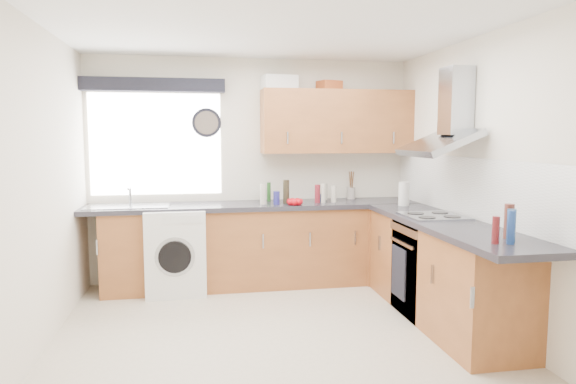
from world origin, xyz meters
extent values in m
plane|color=beige|center=(0.00, 0.00, 0.00)|extent=(3.60, 3.60, 0.00)
cube|color=white|center=(0.00, 0.00, 2.50)|extent=(3.60, 3.60, 0.02)
cube|color=silver|center=(0.00, 1.80, 1.25)|extent=(3.60, 0.02, 2.50)
cube|color=silver|center=(0.00, -1.80, 1.25)|extent=(3.60, 0.02, 2.50)
cube|color=silver|center=(-1.80, 0.00, 1.25)|extent=(0.02, 3.60, 2.50)
cube|color=silver|center=(1.80, 0.00, 1.25)|extent=(0.02, 3.60, 2.50)
cube|color=silver|center=(-1.05, 1.79, 1.55)|extent=(1.40, 0.02, 1.10)
cube|color=black|center=(-1.05, 1.70, 2.18)|extent=(1.50, 0.18, 0.14)
cube|color=white|center=(1.79, 0.30, 1.18)|extent=(0.01, 3.00, 0.54)
cube|color=brown|center=(-0.10, 1.51, 0.43)|extent=(3.00, 0.58, 0.86)
cube|color=brown|center=(1.50, 1.50, 0.43)|extent=(0.60, 0.60, 0.86)
cube|color=brown|center=(1.51, 0.15, 0.43)|extent=(0.58, 2.10, 0.86)
cube|color=black|center=(0.00, 1.50, 0.89)|extent=(3.60, 0.62, 0.05)
cube|color=black|center=(1.50, 0.00, 0.89)|extent=(0.62, 2.42, 0.05)
cube|color=black|center=(1.50, 0.30, 0.42)|extent=(0.56, 0.58, 0.85)
cube|color=#9AA0AB|center=(1.50, 0.30, 0.92)|extent=(0.52, 0.52, 0.01)
cube|color=brown|center=(0.95, 1.62, 1.80)|extent=(1.70, 0.35, 0.70)
cube|color=silver|center=(-0.85, 1.40, 0.44)|extent=(0.62, 0.60, 0.89)
cylinder|color=black|center=(-0.50, 1.78, 1.79)|extent=(0.32, 0.04, 0.32)
cube|color=silver|center=(0.30, 1.72, 2.23)|extent=(0.41, 0.32, 0.16)
cube|color=#AB4C20|center=(0.88, 1.72, 2.20)|extent=(0.29, 0.26, 0.11)
cylinder|color=gray|center=(1.15, 1.70, 0.98)|extent=(0.10, 0.10, 0.13)
cylinder|color=silver|center=(1.53, 1.05, 1.03)|extent=(0.13, 0.13, 0.25)
cylinder|color=maroon|center=(0.68, 1.43, 1.01)|extent=(0.06, 0.06, 0.20)
cylinder|color=#194518|center=(0.10, 1.64, 0.99)|extent=(0.05, 0.05, 0.17)
cylinder|color=#BCB3A1|center=(0.74, 1.42, 1.01)|extent=(0.05, 0.05, 0.21)
cylinder|color=#2B2518|center=(0.33, 1.42, 1.04)|extent=(0.07, 0.07, 0.26)
cylinder|color=navy|center=(0.22, 1.39, 0.98)|extent=(0.07, 0.07, 0.14)
cylinder|color=#ABA192|center=(0.08, 1.41, 1.02)|extent=(0.07, 0.07, 0.22)
cylinder|color=gray|center=(0.84, 1.68, 1.00)|extent=(0.04, 0.04, 0.18)
cylinder|color=#1E4A1A|center=(0.18, 1.67, 1.01)|extent=(0.04, 0.04, 0.21)
cylinder|color=navy|center=(0.71, 1.47, 0.96)|extent=(0.07, 0.07, 0.09)
cylinder|color=#B8AD9D|center=(0.87, 1.44, 1.00)|extent=(0.06, 0.06, 0.18)
cylinder|color=navy|center=(1.51, -0.84, 1.03)|extent=(0.06, 0.06, 0.23)
cylinder|color=#58271F|center=(1.57, -0.72, 1.03)|extent=(0.07, 0.07, 0.25)
cylinder|color=maroon|center=(1.38, -0.88, 1.00)|extent=(0.05, 0.05, 0.19)
cylinder|color=navy|center=(1.47, -0.90, 1.02)|extent=(0.05, 0.05, 0.23)
camera|label=1|loc=(-0.62, -4.01, 1.64)|focal=32.00mm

